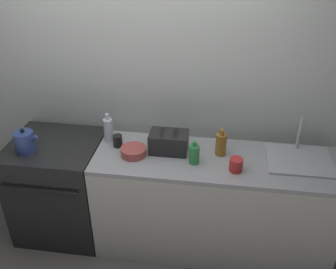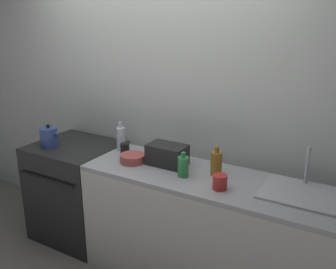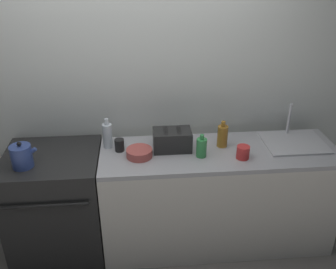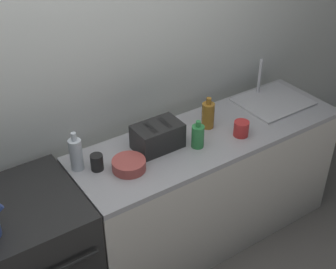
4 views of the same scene
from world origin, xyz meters
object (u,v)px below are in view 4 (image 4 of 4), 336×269
Objects in this scene: bowl at (129,165)px; cup_black at (97,162)px; stove at (24,264)px; bottle_green at (198,136)px; toaster at (158,136)px; bottle_amber at (208,115)px; bottle_clear at (76,154)px; cup_red at (241,129)px.

cup_black is at bearing 145.46° from bowl.
bottle_green is (1.16, -0.10, 0.51)m from stove.
bottle_green reaches higher than toaster.
cup_black is at bearing 167.27° from bottle_green.
bottle_clear is at bearing 175.78° from bottle_amber.
bottle_clear is 1.13× the size of bottle_amber.
toaster is at bearing -9.09° from bottle_clear.
bottle_green is (-0.19, -0.14, -0.01)m from bottle_amber.
bowl is (0.15, -0.10, -0.02)m from cup_black.
toaster is at bearing 19.98° from bowl.
bottle_clear reaches higher than bottle_green.
stove is at bearing 175.00° from bottle_green.
bottle_amber is 1.10× the size of bowl.
cup_black is (-0.62, 0.14, -0.03)m from bottle_green.
cup_red is at bearing -6.16° from stove.
bottle_green is 0.31m from cup_red.
toaster is 0.51m from bottle_clear.
stove is 0.71m from bottle_clear.
toaster is (0.95, 0.03, 0.52)m from stove.
toaster is 3.00× the size of cup_black.
cup_red is (0.52, -0.19, -0.03)m from toaster.
stove is 1.45m from bottle_amber.
cup_black is at bearing 4.25° from stove.
toaster reaches higher than stove.
stove is 4.12× the size of bottle_amber.
bottle_clear is 1.06m from cup_red.
bottle_clear is 0.91m from bottle_amber.
bottle_green is at bearing -16.48° from bottle_clear.
stove is 3.63× the size of bottle_clear.
bottle_clear is 1.34× the size of bottle_green.
bottle_green is at bearing -12.73° from cup_black.
bottle_clear reaches higher than bowl.
bottle_amber is 2.16× the size of cup_red.
cup_black is 0.50× the size of bowl.
toaster is at bearing 160.09° from cup_red.
bowl is at bearing -34.54° from cup_black.
bottle_clear is at bearing 170.91° from toaster.
bottle_clear is 1.24× the size of bowl.
cup_black is (0.09, -0.07, -0.05)m from bottle_clear.
bottle_amber is at bearing 119.71° from cup_red.
bowl is at bearing -35.69° from bottle_clear.
cup_black reaches higher than bowl.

